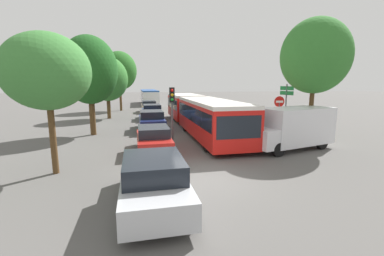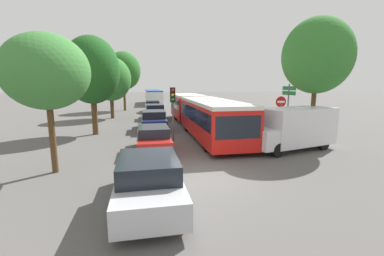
% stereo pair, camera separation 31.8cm
% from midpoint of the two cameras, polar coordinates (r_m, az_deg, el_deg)
% --- Properties ---
extents(ground_plane, '(200.00, 200.00, 0.00)m').
position_cam_midpoint_polar(ground_plane, '(10.09, 2.49, -11.29)').
color(ground_plane, '#565451').
extents(articulated_bus, '(3.35, 17.38, 2.57)m').
position_cam_midpoint_polar(articulated_bus, '(20.52, 0.77, 3.85)').
color(articulated_bus, red).
rests_on(articulated_bus, ground).
extents(city_bus_rear, '(3.18, 11.69, 2.49)m').
position_cam_midpoint_polar(city_bus_rear, '(46.51, -9.72, 7.04)').
color(city_bus_rear, silver).
rests_on(city_bus_rear, ground).
extents(queued_car_silver, '(2.07, 4.47, 1.52)m').
position_cam_midpoint_polar(queued_car_silver, '(7.93, -9.73, -11.50)').
color(queued_car_silver, '#B7BABF').
rests_on(queued_car_silver, ground).
extents(queued_car_red, '(1.90, 4.09, 1.40)m').
position_cam_midpoint_polar(queued_car_red, '(13.88, -9.20, -2.45)').
color(queued_car_red, '#B21E19').
rests_on(queued_car_red, ground).
extents(queued_car_navy, '(2.08, 4.49, 1.53)m').
position_cam_midpoint_polar(queued_car_navy, '(20.48, -9.40, 1.71)').
color(queued_car_navy, navy).
rests_on(queued_car_navy, ground).
extents(queued_car_blue, '(2.07, 4.46, 1.52)m').
position_cam_midpoint_polar(queued_car_blue, '(26.71, -9.22, 3.59)').
color(queued_car_blue, '#284799').
rests_on(queued_car_blue, ground).
extents(queued_car_tan, '(1.99, 4.29, 1.46)m').
position_cam_midpoint_polar(queued_car_tan, '(33.25, -9.82, 4.74)').
color(queued_car_tan, tan).
rests_on(queued_car_tan, ground).
extents(white_van, '(5.35, 3.31, 2.31)m').
position_cam_midpoint_polar(white_van, '(15.30, 20.88, 0.20)').
color(white_van, silver).
rests_on(white_van, ground).
extents(traffic_light, '(0.33, 0.36, 3.40)m').
position_cam_midpoint_polar(traffic_light, '(15.92, -5.03, 5.73)').
color(traffic_light, '#56595E').
rests_on(traffic_light, ground).
extents(no_entry_sign, '(0.70, 0.08, 2.82)m').
position_cam_midpoint_polar(no_entry_sign, '(17.69, 18.24, 3.66)').
color(no_entry_sign, '#56595E').
rests_on(no_entry_sign, ground).
extents(direction_sign_post, '(0.27, 1.39, 3.60)m').
position_cam_midpoint_polar(direction_sign_post, '(19.77, 19.77, 6.15)').
color(direction_sign_post, '#56595E').
rests_on(direction_sign_post, ground).
extents(tree_left_near, '(3.27, 3.27, 5.58)m').
position_cam_midpoint_polar(tree_left_near, '(11.62, -30.59, 10.33)').
color(tree_left_near, '#51381E').
rests_on(tree_left_near, ground).
extents(tree_left_mid, '(3.83, 3.83, 6.90)m').
position_cam_midpoint_polar(tree_left_mid, '(19.51, -22.29, 11.79)').
color(tree_left_mid, '#51381E').
rests_on(tree_left_mid, ground).
extents(tree_left_far, '(4.15, 4.15, 6.37)m').
position_cam_midpoint_polar(tree_left_far, '(28.18, -18.64, 10.30)').
color(tree_left_far, '#51381E').
rests_on(tree_left_far, ground).
extents(tree_left_distant, '(4.51, 4.51, 7.81)m').
position_cam_midpoint_polar(tree_left_distant, '(36.04, -16.23, 11.92)').
color(tree_left_distant, '#51381E').
rests_on(tree_left_distant, ground).
extents(tree_right_near, '(3.99, 3.99, 7.45)m').
position_cam_midpoint_polar(tree_right_near, '(17.28, 25.21, 14.25)').
color(tree_right_near, '#51381E').
rests_on(tree_right_near, ground).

